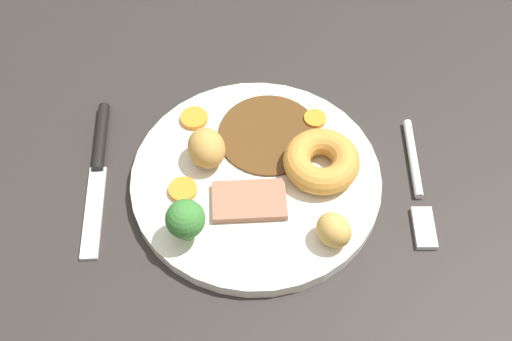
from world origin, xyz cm
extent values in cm
cube|color=#2B2623|center=(0.00, 0.00, 1.80)|extent=(120.00, 84.00, 3.60)
cylinder|color=silver|center=(-2.08, -2.27, 4.30)|extent=(25.01, 25.01, 1.40)
cylinder|color=#563819|center=(-3.04, -7.52, 5.15)|extent=(10.50, 10.50, 0.30)
cube|color=#9E664C|center=(-1.65, 0.90, 5.40)|extent=(7.62, 5.25, 0.80)
torus|color=#C68938|center=(-8.46, -3.56, 6.37)|extent=(7.60, 7.60, 2.73)
ellipsoid|color=tan|center=(-9.68, 4.36, 6.65)|extent=(4.61, 4.61, 3.30)
ellipsoid|color=#BC8C42|center=(2.96, -4.02, 6.90)|extent=(5.25, 5.55, 3.80)
cylinder|color=orange|center=(4.91, -9.05, 5.27)|extent=(2.87, 2.87, 0.55)
cylinder|color=orange|center=(4.95, 0.42, 5.28)|extent=(2.80, 2.80, 0.57)
cylinder|color=orange|center=(-7.79, -9.81, 5.27)|extent=(2.35, 2.35, 0.55)
cylinder|color=#8CB766|center=(3.86, 4.87, 5.83)|extent=(1.23, 1.23, 1.66)
sphere|color=#387A33|center=(3.86, 4.87, 7.95)|extent=(3.70, 3.70, 3.70)
cylinder|color=silver|center=(-18.04, -6.30, 4.05)|extent=(1.57, 9.54, 0.90)
cube|color=silver|center=(-18.62, 1.93, 3.90)|extent=(2.31, 4.63, 0.60)
cylinder|color=black|center=(14.58, -6.73, 4.20)|extent=(2.12, 8.58, 1.20)
cube|color=silver|center=(13.59, 2.21, 3.80)|extent=(2.84, 10.62, 0.40)
camera|label=1|loc=(-4.71, 36.71, 61.82)|focal=48.65mm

